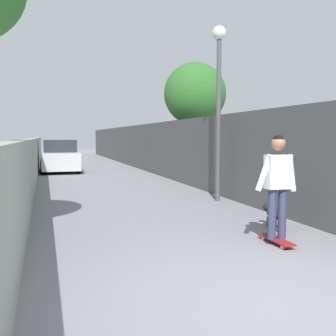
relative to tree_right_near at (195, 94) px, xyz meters
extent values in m
plane|color=gray|center=(1.00, 4.02, -3.52)|extent=(80.00, 80.00, 0.00)
cube|color=#999E93|center=(-1.00, 6.69, -2.71)|extent=(48.00, 0.30, 1.62)
cube|color=#4C4C4C|center=(-1.00, 1.35, -2.36)|extent=(48.00, 0.30, 2.31)
cylinder|color=#473523|center=(0.00, 0.00, -2.15)|extent=(0.21, 0.21, 2.73)
ellipsoid|color=#2D6628|center=(0.00, 0.00, 0.01)|extent=(2.66, 2.66, 2.68)
cylinder|color=#4C4C51|center=(-6.71, 1.90, -1.42)|extent=(0.12, 0.12, 4.19)
sphere|color=silver|center=(-6.71, 1.90, 0.82)|extent=(0.36, 0.36, 0.36)
cube|color=maroon|center=(-10.93, 2.78, -3.44)|extent=(0.80, 0.21, 0.02)
cylinder|color=beige|center=(-10.65, 2.85, -3.49)|extent=(0.06, 0.03, 0.06)
cylinder|color=beige|center=(-10.65, 2.71, -3.49)|extent=(0.06, 0.03, 0.06)
cylinder|color=beige|center=(-11.21, 2.86, -3.49)|extent=(0.06, 0.03, 0.06)
cylinder|color=beige|center=(-11.21, 2.72, -3.49)|extent=(0.06, 0.03, 0.06)
cylinder|color=#333859|center=(-10.93, 2.87, -3.03)|extent=(0.13, 0.13, 0.80)
cylinder|color=#333859|center=(-10.93, 2.69, -3.03)|extent=(0.13, 0.13, 0.80)
cube|color=white|center=(-10.93, 2.78, -2.37)|extent=(0.23, 0.38, 0.53)
cylinder|color=white|center=(-10.93, 3.02, -2.38)|extent=(0.09, 0.28, 0.58)
cylinder|color=white|center=(-10.94, 2.54, -2.40)|extent=(0.09, 0.18, 0.59)
sphere|color=#9E7051|center=(-10.93, 2.78, -1.93)|extent=(0.22, 0.22, 0.22)
sphere|color=black|center=(-10.93, 2.78, -1.89)|extent=(0.19, 0.19, 0.19)
ellipsoid|color=black|center=(-9.92, 2.19, -3.25)|extent=(0.43, 0.23, 0.22)
sphere|color=black|center=(-9.65, 2.19, -3.18)|extent=(0.15, 0.15, 0.15)
cone|color=black|center=(-9.65, 2.23, -3.10)|extent=(0.05, 0.05, 0.06)
cone|color=black|center=(-9.65, 2.15, -3.10)|extent=(0.05, 0.05, 0.06)
cylinder|color=black|center=(-9.78, 2.25, -3.43)|extent=(0.04, 0.04, 0.18)
cylinder|color=black|center=(-9.79, 2.13, -3.43)|extent=(0.04, 0.04, 0.18)
cylinder|color=black|center=(-10.06, 2.25, -3.43)|extent=(0.04, 0.04, 0.18)
cylinder|color=black|center=(-10.06, 2.13, -3.43)|extent=(0.04, 0.04, 0.18)
cylinder|color=black|center=(-10.18, 2.20, -3.17)|extent=(0.13, 0.03, 0.13)
cylinder|color=black|center=(-10.43, 2.49, -2.79)|extent=(1.02, 0.61, 0.66)
cube|color=silver|center=(3.82, 5.54, -2.96)|extent=(4.13, 1.70, 0.80)
cube|color=#262B33|center=(3.82, 5.54, -2.28)|extent=(2.15, 1.50, 0.60)
cylinder|color=black|center=(5.10, 6.33, -3.20)|extent=(0.64, 0.22, 0.64)
cylinder|color=black|center=(5.10, 4.75, -3.20)|extent=(0.64, 0.22, 0.64)
cylinder|color=black|center=(2.54, 6.33, -3.20)|extent=(0.64, 0.22, 0.64)
cylinder|color=black|center=(2.54, 4.75, -3.20)|extent=(0.64, 0.22, 0.64)
camera|label=1|loc=(-16.38, 6.24, -1.83)|focal=43.00mm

